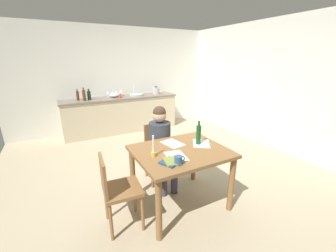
{
  "coord_description": "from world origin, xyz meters",
  "views": [
    {
      "loc": [
        -1.44,
        -3.01,
        1.85
      ],
      "look_at": [
        0.01,
        -0.29,
        0.85
      ],
      "focal_mm": 22.65,
      "sensor_mm": 36.0,
      "label": 1
    }
  ],
  "objects_px": {
    "book_cookery": "(170,162)",
    "person_seated": "(161,142)",
    "chair_at_table": "(158,149)",
    "bottle_vinegar": "(84,95)",
    "stovetop_kettle": "(156,90)",
    "sink_unit": "(136,95)",
    "dining_table": "(180,159)",
    "wine_glass_near_sink": "(121,92)",
    "wine_glass_by_kettle": "(116,92)",
    "book_magazine": "(172,161)",
    "mixing_bowl": "(114,95)",
    "wine_bottle_on_table": "(199,134)",
    "chair_side_empty": "(117,189)",
    "bottle_oil": "(78,96)",
    "candlestick": "(153,151)",
    "wine_glass_back_left": "(113,92)",
    "wine_glass_back_right": "(108,93)",
    "teacup_on_counter": "(120,96)",
    "bottle_wine_red": "(89,95)",
    "coffee_mug": "(179,160)"
  },
  "relations": [
    {
      "from": "person_seated",
      "to": "wine_glass_back_left",
      "type": "distance_m",
      "value": 2.84
    },
    {
      "from": "wine_bottle_on_table",
      "to": "bottle_oil",
      "type": "bearing_deg",
      "value": 109.16
    },
    {
      "from": "mixing_bowl",
      "to": "wine_glass_near_sink",
      "type": "xyz_separation_m",
      "value": [
        0.2,
        0.11,
        0.05
      ]
    },
    {
      "from": "candlestick",
      "to": "wine_glass_near_sink",
      "type": "xyz_separation_m",
      "value": [
        0.6,
        3.38,
        0.17
      ]
    },
    {
      "from": "book_cookery",
      "to": "person_seated",
      "type": "bearing_deg",
      "value": 44.81
    },
    {
      "from": "book_magazine",
      "to": "wine_glass_back_left",
      "type": "height_order",
      "value": "wine_glass_back_left"
    },
    {
      "from": "sink_unit",
      "to": "teacup_on_counter",
      "type": "bearing_deg",
      "value": -161.93
    },
    {
      "from": "coffee_mug",
      "to": "book_magazine",
      "type": "height_order",
      "value": "coffee_mug"
    },
    {
      "from": "stovetop_kettle",
      "to": "sink_unit",
      "type": "bearing_deg",
      "value": 179.58
    },
    {
      "from": "book_magazine",
      "to": "wine_glass_back_left",
      "type": "xyz_separation_m",
      "value": [
        0.29,
        3.61,
        0.22
      ]
    },
    {
      "from": "wine_glass_near_sink",
      "to": "wine_glass_by_kettle",
      "type": "bearing_deg",
      "value": 180.0
    },
    {
      "from": "bottle_wine_red",
      "to": "stovetop_kettle",
      "type": "bearing_deg",
      "value": 0.95
    },
    {
      "from": "candlestick",
      "to": "wine_glass_by_kettle",
      "type": "bearing_deg",
      "value": 81.82
    },
    {
      "from": "bottle_vinegar",
      "to": "wine_glass_by_kettle",
      "type": "distance_m",
      "value": 0.84
    },
    {
      "from": "chair_side_empty",
      "to": "sink_unit",
      "type": "bearing_deg",
      "value": 66.33
    },
    {
      "from": "candlestick",
      "to": "book_cookery",
      "type": "bearing_deg",
      "value": -68.18
    },
    {
      "from": "sink_unit",
      "to": "mixing_bowl",
      "type": "relative_size",
      "value": 1.51
    },
    {
      "from": "mixing_bowl",
      "to": "person_seated",
      "type": "bearing_deg",
      "value": -90.68
    },
    {
      "from": "coffee_mug",
      "to": "book_magazine",
      "type": "distance_m",
      "value": 0.09
    },
    {
      "from": "mixing_bowl",
      "to": "wine_glass_near_sink",
      "type": "bearing_deg",
      "value": 29.74
    },
    {
      "from": "book_magazine",
      "to": "mixing_bowl",
      "type": "distance_m",
      "value": 3.51
    },
    {
      "from": "chair_at_table",
      "to": "chair_side_empty",
      "type": "xyz_separation_m",
      "value": [
        -0.84,
        -0.72,
        0.0
      ]
    },
    {
      "from": "coffee_mug",
      "to": "bottle_vinegar",
      "type": "height_order",
      "value": "bottle_vinegar"
    },
    {
      "from": "candlestick",
      "to": "wine_glass_by_kettle",
      "type": "xyz_separation_m",
      "value": [
        0.49,
        3.38,
        0.17
      ]
    },
    {
      "from": "chair_side_empty",
      "to": "sink_unit",
      "type": "distance_m",
      "value": 3.58
    },
    {
      "from": "chair_at_table",
      "to": "bottle_vinegar",
      "type": "height_order",
      "value": "bottle_vinegar"
    },
    {
      "from": "wine_bottle_on_table",
      "to": "bottle_wine_red",
      "type": "height_order",
      "value": "bottle_wine_red"
    },
    {
      "from": "candlestick",
      "to": "wine_glass_back_right",
      "type": "height_order",
      "value": "wine_glass_back_right"
    },
    {
      "from": "dining_table",
      "to": "coffee_mug",
      "type": "height_order",
      "value": "coffee_mug"
    },
    {
      "from": "mixing_bowl",
      "to": "wine_glass_by_kettle",
      "type": "bearing_deg",
      "value": 54.35
    },
    {
      "from": "book_magazine",
      "to": "book_cookery",
      "type": "distance_m",
      "value": 0.02
    },
    {
      "from": "chair_side_empty",
      "to": "bottle_wine_red",
      "type": "distance_m",
      "value": 3.27
    },
    {
      "from": "bottle_wine_red",
      "to": "teacup_on_counter",
      "type": "height_order",
      "value": "bottle_wine_red"
    },
    {
      "from": "chair_at_table",
      "to": "mixing_bowl",
      "type": "relative_size",
      "value": 3.68
    },
    {
      "from": "wine_glass_by_kettle",
      "to": "mixing_bowl",
      "type": "bearing_deg",
      "value": -125.65
    },
    {
      "from": "chair_at_table",
      "to": "sink_unit",
      "type": "height_order",
      "value": "sink_unit"
    },
    {
      "from": "bottle_vinegar",
      "to": "book_cookery",
      "type": "bearing_deg",
      "value": -83.08
    },
    {
      "from": "wine_glass_back_left",
      "to": "teacup_on_counter",
      "type": "xyz_separation_m",
      "value": [
        0.1,
        -0.3,
        -0.06
      ]
    },
    {
      "from": "wine_bottle_on_table",
      "to": "wine_glass_near_sink",
      "type": "height_order",
      "value": "wine_bottle_on_table"
    },
    {
      "from": "chair_side_empty",
      "to": "wine_bottle_on_table",
      "type": "xyz_separation_m",
      "value": [
        1.12,
        0.08,
        0.41
      ]
    },
    {
      "from": "chair_side_empty",
      "to": "wine_glass_near_sink",
      "type": "height_order",
      "value": "wine_glass_near_sink"
    },
    {
      "from": "coffee_mug",
      "to": "person_seated",
      "type": "bearing_deg",
      "value": 75.63
    },
    {
      "from": "book_magazine",
      "to": "wine_glass_near_sink",
      "type": "xyz_separation_m",
      "value": [
        0.49,
        3.61,
        0.22
      ]
    },
    {
      "from": "wine_glass_by_kettle",
      "to": "wine_glass_back_right",
      "type": "bearing_deg",
      "value": 180.0
    },
    {
      "from": "dining_table",
      "to": "sink_unit",
      "type": "height_order",
      "value": "sink_unit"
    },
    {
      "from": "bottle_oil",
      "to": "dining_table",
      "type": "bearing_deg",
      "value": -76.09
    },
    {
      "from": "person_seated",
      "to": "coffee_mug",
      "type": "relative_size",
      "value": 9.59
    },
    {
      "from": "coffee_mug",
      "to": "book_cookery",
      "type": "height_order",
      "value": "coffee_mug"
    },
    {
      "from": "candlestick",
      "to": "book_cookery",
      "type": "height_order",
      "value": "candlestick"
    },
    {
      "from": "sink_unit",
      "to": "teacup_on_counter",
      "type": "relative_size",
      "value": 3.13
    }
  ]
}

